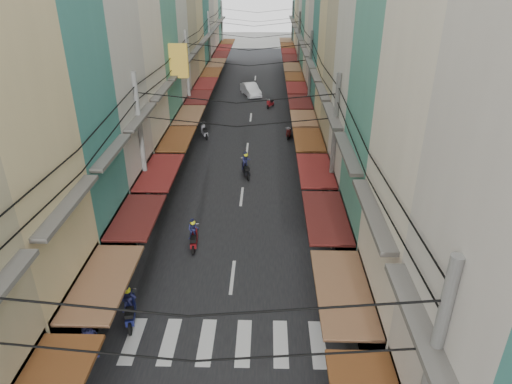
% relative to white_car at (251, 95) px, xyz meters
% --- Properties ---
extents(ground, '(160.00, 160.00, 0.00)m').
position_rel_white_car_xyz_m(ground, '(0.27, -29.81, 0.00)').
color(ground, slate).
rests_on(ground, ground).
extents(road, '(10.00, 80.00, 0.02)m').
position_rel_white_car_xyz_m(road, '(0.27, -9.81, 0.01)').
color(road, black).
rests_on(road, ground).
extents(sidewalk_left, '(3.00, 80.00, 0.06)m').
position_rel_white_car_xyz_m(sidewalk_left, '(-6.23, -9.81, 0.03)').
color(sidewalk_left, gray).
rests_on(sidewalk_left, ground).
extents(sidewalk_right, '(3.00, 80.00, 0.06)m').
position_rel_white_car_xyz_m(sidewalk_right, '(6.77, -9.81, 0.03)').
color(sidewalk_right, gray).
rests_on(sidewalk_right, ground).
extents(crosswalk, '(7.55, 2.40, 0.01)m').
position_rel_white_car_xyz_m(crosswalk, '(0.27, -35.81, 0.03)').
color(crosswalk, silver).
rests_on(crosswalk, ground).
extents(building_row_left, '(7.80, 67.67, 23.70)m').
position_rel_white_car_xyz_m(building_row_left, '(-7.65, -13.25, 9.78)').
color(building_row_left, beige).
rests_on(building_row_left, ground).
extents(building_row_right, '(7.80, 68.98, 22.59)m').
position_rel_white_car_xyz_m(building_row_right, '(8.19, -13.36, 9.41)').
color(building_row_right, teal).
rests_on(building_row_right, ground).
extents(utility_poles, '(10.20, 66.13, 8.20)m').
position_rel_white_car_xyz_m(utility_poles, '(0.27, -14.80, 6.59)').
color(utility_poles, slate).
rests_on(utility_poles, ground).
extents(white_car, '(4.84, 3.14, 1.59)m').
position_rel_white_car_xyz_m(white_car, '(0.00, 0.00, 0.00)').
color(white_car, silver).
rests_on(white_car, ground).
extents(bicycle, '(1.58, 0.84, 1.03)m').
position_rel_white_car_xyz_m(bicycle, '(6.48, -26.81, 0.00)').
color(bicycle, black).
rests_on(bicycle, ground).
extents(moving_scooters, '(7.52, 31.96, 1.79)m').
position_rel_white_car_xyz_m(moving_scooters, '(-1.04, -23.04, 0.51)').
color(moving_scooters, black).
rests_on(moving_scooters, ground).
extents(parked_scooters, '(13.18, 14.80, 0.97)m').
position_rel_white_car_xyz_m(parked_scooters, '(4.32, -33.12, 0.45)').
color(parked_scooters, black).
rests_on(parked_scooters, ground).
extents(pedestrians, '(13.36, 26.47, 2.15)m').
position_rel_white_car_xyz_m(pedestrians, '(-4.41, -27.39, 1.01)').
color(pedestrians, '#2A202B').
rests_on(pedestrians, ground).
extents(market_umbrella, '(2.48, 2.48, 2.62)m').
position_rel_white_car_xyz_m(market_umbrella, '(6.95, -37.27, 2.31)').
color(market_umbrella, '#B2B2B7').
rests_on(market_umbrella, ground).
extents(traffic_sign, '(0.10, 0.58, 2.65)m').
position_rel_white_car_xyz_m(traffic_sign, '(5.06, -29.36, 1.90)').
color(traffic_sign, slate).
rests_on(traffic_sign, ground).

